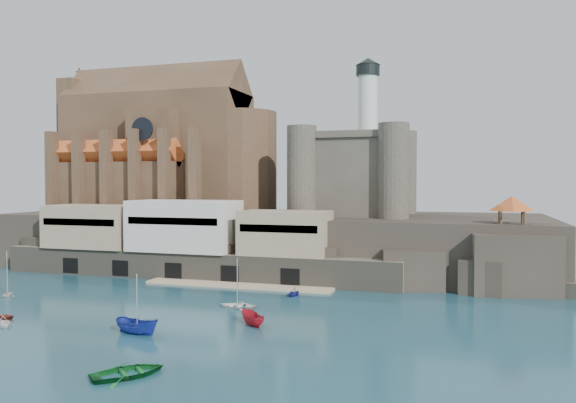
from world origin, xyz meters
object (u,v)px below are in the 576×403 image
Objects in this scene: boat_2 at (137,334)px; church at (165,153)px; boat_1 at (3,326)px; castle_keep at (355,170)px; pavilion at (512,205)px.

church is at bearing 35.68° from boat_2.
church is at bearing 42.22° from boat_1.
castle_keep reaches higher than boat_1.
castle_keep is at bearing 2.09° from boat_1.
church is 15.57× the size of boat_1.
boat_1 is (10.19, -53.96, -22.13)m from church.
boat_1 is at bearing 105.13° from boat_2.
boat_2 is at bearing -105.19° from castle_keep.
boat_2 is (26.23, -52.24, -22.13)m from church.
boat_1 is (-30.01, -53.19, -18.31)m from castle_keep.
pavilion reaches higher than boat_2.
boat_2 reaches higher than boat_1.
castle_keep is 56.39m from boat_2.
church reaches higher than boat_2.
church is 8.64× the size of boat_2.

